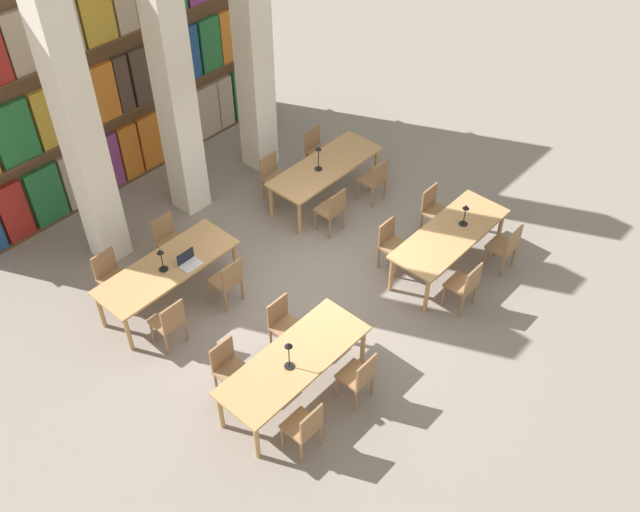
{
  "coord_description": "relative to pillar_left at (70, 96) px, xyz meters",
  "views": [
    {
      "loc": [
        -6.02,
        -5.57,
        8.21
      ],
      "look_at": [
        0.0,
        -0.13,
        0.66
      ],
      "focal_mm": 40.0,
      "sensor_mm": 36.0,
      "label": 1
    }
  ],
  "objects": [
    {
      "name": "chair_0",
      "position": [
        -0.57,
        -5.02,
        -2.52
      ],
      "size": [
        0.42,
        0.4,
        0.88
      ],
      "color": "olive",
      "rests_on": "ground_plane"
    },
    {
      "name": "chair_6",
      "position": [
        4.1,
        -5.11,
        -2.52
      ],
      "size": [
        0.42,
        0.4,
        0.88
      ],
      "color": "olive",
      "rests_on": "ground_plane"
    },
    {
      "name": "chair_15",
      "position": [
        4.1,
        -0.99,
        -2.52
      ],
      "size": [
        0.42,
        0.4,
        0.88
      ],
      "rotation": [
        0.0,
        0.0,
        3.14
      ],
      "color": "olive",
      "rests_on": "ground_plane"
    },
    {
      "name": "laptop",
      "position": [
        0.25,
        -1.87,
        -2.22
      ],
      "size": [
        0.32,
        0.22,
        0.21
      ],
      "color": "silver",
      "rests_on": "reading_table_2"
    },
    {
      "name": "pillar_right",
      "position": [
        3.54,
        0.0,
        0.0
      ],
      "size": [
        0.5,
        0.5,
        6.0
      ],
      "color": "silver",
      "rests_on": "ground_plane"
    },
    {
      "name": "reading_table_0",
      "position": [
        -0.02,
        -4.32,
        -2.34
      ],
      "size": [
        2.27,
        0.84,
        0.74
      ],
      "color": "tan",
      "rests_on": "ground_plane"
    },
    {
      "name": "chair_7",
      "position": [
        4.1,
        -3.7,
        -2.52
      ],
      "size": [
        0.42,
        0.4,
        0.88
      ],
      "rotation": [
        0.0,
        0.0,
        3.14
      ],
      "color": "olive",
      "rests_on": "ground_plane"
    },
    {
      "name": "reading_table_2",
      "position": [
        -0.02,
        -1.64,
        -2.34
      ],
      "size": [
        2.27,
        0.84,
        0.74
      ],
      "color": "tan",
      "rests_on": "ground_plane"
    },
    {
      "name": "chair_2",
      "position": [
        0.5,
        -5.02,
        -2.52
      ],
      "size": [
        0.42,
        0.4,
        0.88
      ],
      "color": "olive",
      "rests_on": "ground_plane"
    },
    {
      "name": "reading_table_1",
      "position": [
        3.52,
        -4.41,
        -2.34
      ],
      "size": [
        2.27,
        0.84,
        0.74
      ],
      "color": "tan",
      "rests_on": "ground_plane"
    },
    {
      "name": "chair_11",
      "position": [
        0.57,
        -0.94,
        -2.52
      ],
      "size": [
        0.42,
        0.4,
        0.88
      ],
      "rotation": [
        0.0,
        0.0,
        3.14
      ],
      "color": "olive",
      "rests_on": "ground_plane"
    },
    {
      "name": "chair_9",
      "position": [
        -0.58,
        -0.94,
        -2.52
      ],
      "size": [
        0.42,
        0.4,
        0.88
      ],
      "rotation": [
        0.0,
        0.0,
        3.14
      ],
      "color": "olive",
      "rests_on": "ground_plane"
    },
    {
      "name": "reading_table_3",
      "position": [
        3.55,
        -1.7,
        -2.34
      ],
      "size": [
        2.27,
        0.84,
        0.74
      ],
      "color": "tan",
      "rests_on": "ground_plane"
    },
    {
      "name": "chair_1",
      "position": [
        -0.57,
        -3.61,
        -2.52
      ],
      "size": [
        0.42,
        0.4,
        0.88
      ],
      "rotation": [
        0.0,
        0.0,
        3.14
      ],
      "color": "olive",
      "rests_on": "ground_plane"
    },
    {
      "name": "desk_lamp_0",
      "position": [
        -0.15,
        -4.36,
        -1.94
      ],
      "size": [
        0.14,
        0.14,
        0.48
      ],
      "color": "black",
      "rests_on": "reading_table_0"
    },
    {
      "name": "pillar_left",
      "position": [
        0.0,
        0.0,
        0.0
      ],
      "size": [
        0.5,
        0.5,
        6.0
      ],
      "color": "silver",
      "rests_on": "ground_plane"
    },
    {
      "name": "desk_lamp_3",
      "position": [
        3.37,
        -1.69,
        -1.94
      ],
      "size": [
        0.14,
        0.14,
        0.49
      ],
      "color": "black",
      "rests_on": "reading_table_3"
    },
    {
      "name": "chair_4",
      "position": [
        2.93,
        -5.11,
        -2.52
      ],
      "size": [
        0.42,
        0.4,
        0.88
      ],
      "color": "olive",
      "rests_on": "ground_plane"
    },
    {
      "name": "chair_12",
      "position": [
        2.93,
        -2.41,
        -2.52
      ],
      "size": [
        0.42,
        0.4,
        0.88
      ],
      "color": "olive",
      "rests_on": "ground_plane"
    },
    {
      "name": "chair_10",
      "position": [
        0.57,
        -2.35,
        -2.52
      ],
      "size": [
        0.42,
        0.4,
        0.88
      ],
      "color": "olive",
      "rests_on": "ground_plane"
    },
    {
      "name": "chair_8",
      "position": [
        -0.58,
        -2.35,
        -2.52
      ],
      "size": [
        0.42,
        0.4,
        0.88
      ],
      "color": "olive",
      "rests_on": "ground_plane"
    },
    {
      "name": "desk_lamp_1",
      "position": [
        3.83,
        -4.44,
        -2.0
      ],
      "size": [
        0.14,
        0.14,
        0.39
      ],
      "color": "black",
      "rests_on": "reading_table_1"
    },
    {
      "name": "pillar_center",
      "position": [
        1.77,
        0.0,
        0.0
      ],
      "size": [
        0.5,
        0.5,
        6.0
      ],
      "color": "silver",
      "rests_on": "ground_plane"
    },
    {
      "name": "desk_lamp_2",
      "position": [
        -0.09,
        -1.67,
        -1.99
      ],
      "size": [
        0.14,
        0.14,
        0.41
      ],
      "color": "black",
      "rests_on": "reading_table_2"
    },
    {
      "name": "ground_plane",
      "position": [
        1.77,
        -3.04,
        -3.0
      ],
      "size": [
        40.0,
        40.0,
        0.0
      ],
      "primitive_type": "plane",
      "color": "gray"
    },
    {
      "name": "chair_13",
      "position": [
        2.93,
        -0.99,
        -2.52
      ],
      "size": [
        0.42,
        0.4,
        0.88
      ],
      "rotation": [
        0.0,
        0.0,
        3.14
      ],
      "color": "olive",
      "rests_on": "ground_plane"
    },
    {
      "name": "bookshelf_bank",
      "position": [
        1.78,
        1.51,
        -0.35
      ],
      "size": [
        7.01,
        0.35,
        5.5
      ],
      "color": "brown",
      "rests_on": "ground_plane"
    },
    {
      "name": "chair_14",
      "position": [
        4.1,
        -2.41,
        -2.52
      ],
      "size": [
        0.42,
        0.4,
        0.88
      ],
      "color": "olive",
      "rests_on": "ground_plane"
    },
    {
      "name": "chair_3",
      "position": [
        0.5,
        -3.61,
        -2.52
      ],
      "size": [
        0.42,
        0.4,
        0.88
      ],
      "rotation": [
        0.0,
        0.0,
        3.14
      ],
      "color": "olive",
      "rests_on": "ground_plane"
    },
    {
      "name": "chair_5",
      "position": [
        2.93,
        -3.7,
        -2.52
      ],
      "size": [
        0.42,
        0.4,
        0.88
      ],
      "rotation": [
        0.0,
        0.0,
        3.14
      ],
      "color": "olive",
      "rests_on": "ground_plane"
    }
  ]
}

